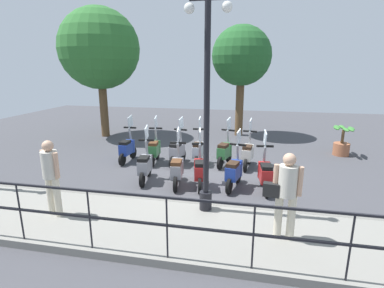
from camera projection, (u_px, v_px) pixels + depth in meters
name	position (u px, v px, depth m)	size (l,w,h in m)	color
ground_plane	(207.00, 176.00, 8.86)	(28.00, 28.00, 0.00)	#424247
promenade_walkway	(183.00, 228.00, 5.85)	(2.20, 20.00, 0.15)	gray
fence_railing	(167.00, 215.00, 4.65)	(0.04, 16.03, 1.07)	black
lamp_post_near	(207.00, 116.00, 5.97)	(0.26, 0.90, 4.55)	black
pedestrian_with_bag	(286.00, 190.00, 5.16)	(0.36, 0.66, 1.59)	beige
pedestrian_distant	(51.00, 172.00, 6.01)	(0.40, 0.47, 1.59)	beige
tree_large	(99.00, 49.00, 12.98)	(3.49, 3.49, 5.63)	brown
tree_distant	(241.00, 57.00, 13.23)	(2.64, 2.64, 4.92)	brown
potted_palm	(342.00, 143.00, 10.83)	(1.06, 0.66, 1.05)	#9E5B3D
scooter_near_0	(265.00, 173.00, 7.69)	(1.23, 0.44, 1.54)	black
scooter_near_1	(234.00, 171.00, 7.86)	(1.22, 0.50, 1.54)	black
scooter_near_2	(200.00, 170.00, 7.93)	(1.22, 0.47, 1.54)	black
scooter_near_3	(177.00, 169.00, 8.02)	(1.23, 0.45, 1.54)	black
scooter_near_4	(145.00, 165.00, 8.32)	(1.23, 0.44, 1.54)	black
scooter_far_0	(248.00, 153.00, 9.48)	(1.23, 0.44, 1.54)	black
scooter_far_1	(225.00, 151.00, 9.67)	(1.21, 0.52, 1.54)	black
scooter_far_2	(198.00, 150.00, 9.80)	(1.23, 0.44, 1.54)	black
scooter_far_3	(177.00, 151.00, 9.74)	(1.23, 0.46, 1.54)	black
scooter_far_4	(155.00, 149.00, 9.94)	(1.23, 0.44, 1.54)	black
scooter_far_5	(127.00, 148.00, 10.05)	(1.23, 0.44, 1.54)	black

